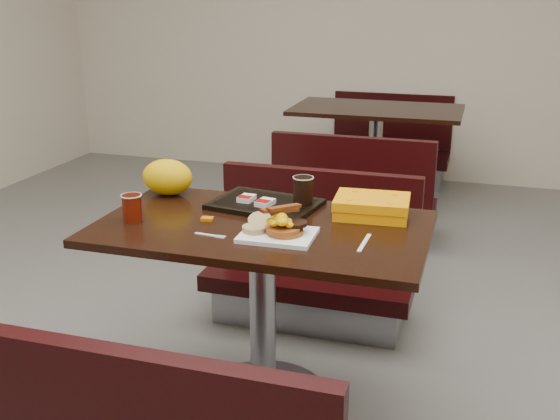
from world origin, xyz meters
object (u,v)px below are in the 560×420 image
(bench_far_s, at_px, (357,186))
(platter, at_px, (278,235))
(clamshell, at_px, (372,207))
(hashbrown_sleeve_left, at_px, (247,198))
(paper_bag, at_px, (168,177))
(hashbrown_sleeve_right, at_px, (265,203))
(tray, at_px, (265,204))
(table_near, at_px, (263,317))
(table_far, at_px, (375,159))
(bench_far_n, at_px, (388,141))
(coffee_cup_far, at_px, (303,190))
(bench_near_n, at_px, (309,254))
(fork, at_px, (206,235))
(pancake_stack, at_px, (285,230))
(coffee_cup_near, at_px, (132,208))
(knife, at_px, (364,243))

(bench_far_s, height_order, platter, platter)
(bench_far_s, height_order, clamshell, clamshell)
(hashbrown_sleeve_left, xyz_separation_m, paper_bag, (-0.36, 0.04, 0.05))
(hashbrown_sleeve_right, bearing_deg, tray, 117.42)
(table_near, relative_size, clamshell, 4.37)
(table_near, height_order, table_far, same)
(bench_far_n, relative_size, coffee_cup_far, 9.55)
(bench_near_n, xyz_separation_m, fork, (-0.15, -0.86, 0.39))
(platter, bearing_deg, coffee_cup_far, 88.93)
(hashbrown_sleeve_right, height_order, clamshell, clamshell)
(pancake_stack, height_order, coffee_cup_far, coffee_cup_far)
(platter, bearing_deg, bench_far_s, 91.13)
(bench_near_n, height_order, hashbrown_sleeve_left, hashbrown_sleeve_left)
(table_near, height_order, bench_far_s, table_near)
(bench_far_s, distance_m, clamshell, 1.78)
(bench_far_s, distance_m, pancake_stack, 2.05)
(coffee_cup_near, xyz_separation_m, hashbrown_sleeve_left, (0.34, 0.30, -0.02))
(clamshell, bearing_deg, knife, -89.11)
(bench_far_s, bearing_deg, table_far, 90.00)
(pancake_stack, bearing_deg, paper_bag, 150.62)
(coffee_cup_near, bearing_deg, coffee_cup_far, 30.76)
(bench_far_n, distance_m, coffee_cup_far, 3.10)
(knife, height_order, hashbrown_sleeve_left, hashbrown_sleeve_left)
(hashbrown_sleeve_right, height_order, coffee_cup_far, coffee_cup_far)
(platter, height_order, hashbrown_sleeve_left, hashbrown_sleeve_left)
(platter, height_order, coffee_cup_far, coffee_cup_far)
(coffee_cup_near, xyz_separation_m, clamshell, (0.83, 0.31, -0.01))
(knife, bearing_deg, bench_far_n, -171.49)
(platter, relative_size, coffee_cup_far, 2.42)
(coffee_cup_near, distance_m, fork, 0.33)
(bench_far_s, xyz_separation_m, platter, (0.09, -2.01, 0.40))
(bench_near_n, height_order, clamshell, clamshell)
(coffee_cup_near, height_order, tray, coffee_cup_near)
(tray, distance_m, coffee_cup_far, 0.16)
(hashbrown_sleeve_right, bearing_deg, paper_bag, -179.85)
(fork, bearing_deg, table_far, 91.67)
(table_near, bearing_deg, table_far, 90.00)
(bench_near_n, height_order, bench_far_n, same)
(bench_far_s, height_order, fork, fork)
(bench_near_n, relative_size, knife, 5.96)
(fork, height_order, knife, same)
(table_far, relative_size, knife, 7.16)
(bench_far_s, relative_size, bench_far_n, 1.00)
(table_near, relative_size, knife, 7.16)
(coffee_cup_near, relative_size, hashbrown_sleeve_right, 1.30)
(knife, bearing_deg, paper_bag, -107.80)
(table_far, xyz_separation_m, pancake_stack, (0.12, -2.70, 0.40))
(coffee_cup_near, relative_size, coffee_cup_far, 0.95)
(fork, distance_m, hashbrown_sleeve_left, 0.36)
(coffee_cup_near, bearing_deg, table_near, 11.96)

